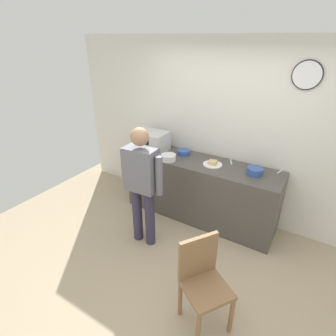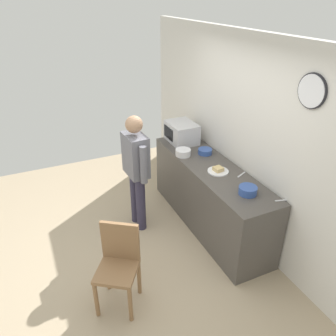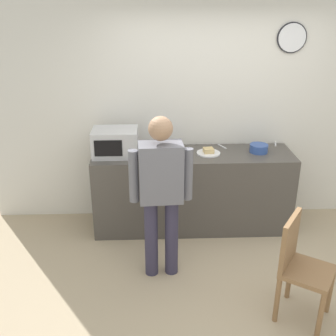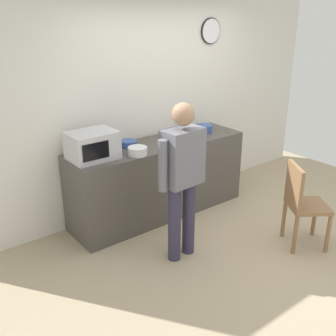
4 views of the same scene
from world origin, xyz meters
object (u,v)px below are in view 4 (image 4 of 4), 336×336
at_px(microwave, 92,145).
at_px(salad_bowl, 138,151).
at_px(mixing_bowl, 204,128).
at_px(fork_utensil, 171,133).
at_px(cereal_bowl, 129,144).
at_px(sandwich_plate, 170,139).
at_px(spoon_utensil, 205,124).
at_px(wooden_chair, 302,202).
at_px(person_standing, 182,172).

xyz_separation_m(microwave, salad_bowl, (0.44, -0.20, -0.10)).
relative_size(salad_bowl, mixing_bowl, 1.03).
bearing_deg(mixing_bowl, fork_utensil, 153.09).
bearing_deg(mixing_bowl, cereal_bowl, 175.41).
bearing_deg(sandwich_plate, spoon_utensil, 18.92).
relative_size(sandwich_plate, spoon_utensil, 1.59).
bearing_deg(microwave, wooden_chair, -43.06).
bearing_deg(salad_bowl, sandwich_plate, 17.53).
bearing_deg(wooden_chair, cereal_bowl, 124.15).
xyz_separation_m(salad_bowl, fork_utensil, (0.80, 0.42, -0.04)).
height_order(sandwich_plate, wooden_chair, sandwich_plate).
relative_size(salad_bowl, spoon_utensil, 1.26).
height_order(fork_utensil, person_standing, person_standing).
distance_m(cereal_bowl, fork_utensil, 0.73).
bearing_deg(mixing_bowl, sandwich_plate, -177.45).
height_order(salad_bowl, person_standing, person_standing).
relative_size(cereal_bowl, wooden_chair, 0.21).
xyz_separation_m(sandwich_plate, spoon_utensil, (0.86, 0.29, -0.02)).
bearing_deg(fork_utensil, spoon_utensil, 5.94).
bearing_deg(cereal_bowl, sandwich_plate, -12.28).
bearing_deg(salad_bowl, microwave, 156.23).
bearing_deg(wooden_chair, mixing_bowl, 90.07).
xyz_separation_m(cereal_bowl, wooden_chair, (1.12, -1.64, -0.45)).
bearing_deg(salad_bowl, spoon_utensil, 18.35).
xyz_separation_m(spoon_utensil, person_standing, (-1.42, -1.20, 0.02)).
bearing_deg(wooden_chair, sandwich_plate, 110.95).
relative_size(salad_bowl, wooden_chair, 0.23).
relative_size(salad_bowl, fork_utensil, 1.26).
relative_size(salad_bowl, person_standing, 0.13).
bearing_deg(spoon_utensil, wooden_chair, -98.49).
distance_m(microwave, mixing_bowl, 1.64).
distance_m(microwave, fork_utensil, 1.27).
height_order(sandwich_plate, salad_bowl, salad_bowl).
distance_m(fork_utensil, spoon_utensil, 0.67).
distance_m(sandwich_plate, wooden_chair, 1.69).
bearing_deg(cereal_bowl, fork_utensil, 8.63).
height_order(microwave, spoon_utensil, microwave).
bearing_deg(spoon_utensil, mixing_bowl, -135.65).
bearing_deg(person_standing, mixing_bowl, 39.17).
distance_m(mixing_bowl, person_standing, 1.48).
height_order(mixing_bowl, wooden_chair, mixing_bowl).
height_order(sandwich_plate, cereal_bowl, cereal_bowl).
relative_size(cereal_bowl, person_standing, 0.12).
distance_m(salad_bowl, cereal_bowl, 0.32).
height_order(sandwich_plate, fork_utensil, sandwich_plate).
distance_m(cereal_bowl, wooden_chair, 2.04).
relative_size(sandwich_plate, cereal_bowl, 1.36).
relative_size(fork_utensil, person_standing, 0.10).
xyz_separation_m(microwave, wooden_chair, (1.64, -1.53, -0.56)).
xyz_separation_m(cereal_bowl, fork_utensil, (0.72, 0.11, -0.03)).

